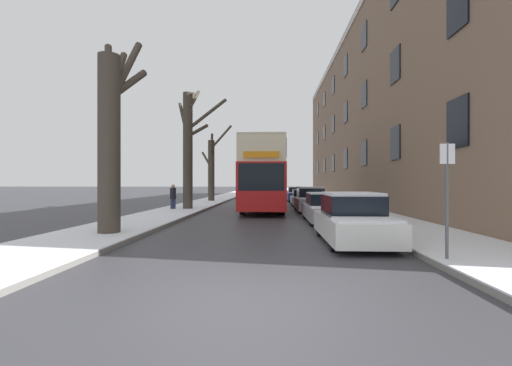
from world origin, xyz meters
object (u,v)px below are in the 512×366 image
bare_tree_left_0 (111,132)px  parked_car_4 (297,195)px  parked_car_0 (353,220)px  double_decker_bus (264,173)px  bare_tree_left_2 (212,168)px  parked_car_1 (324,208)px  parked_car_3 (302,198)px  parked_car_2 (310,200)px  pedestrian_left_sidewalk (173,196)px  bare_tree_left_1 (189,145)px  street_sign_post (447,195)px

bare_tree_left_0 → parked_car_4: bare_tree_left_0 is taller
parked_car_0 → double_decker_bus: bearing=103.8°
bare_tree_left_2 → parked_car_0: bare_tree_left_2 is taller
bare_tree_left_2 → parked_car_1: bearing=-63.1°
bare_tree_left_2 → parked_car_3: 9.63m
parked_car_2 → pedestrian_left_sidewalk: size_ratio=2.45×
bare_tree_left_1 → parked_car_4: (7.83, 11.11, -3.60)m
bare_tree_left_2 → parked_car_1: 18.01m
parked_car_0 → parked_car_3: size_ratio=1.02×
parked_car_4 → pedestrian_left_sidewalk: 14.50m
bare_tree_left_0 → bare_tree_left_1: 10.75m
parked_car_0 → street_sign_post: size_ratio=1.57×
street_sign_post → bare_tree_left_0: bearing=158.2°
double_decker_bus → parked_car_0: 12.59m
bare_tree_left_0 → street_sign_post: size_ratio=2.60×
bare_tree_left_0 → street_sign_post: bare_tree_left_0 is taller
bare_tree_left_0 → double_decker_bus: 12.30m
parked_car_2 → street_sign_post: size_ratio=1.56×
bare_tree_left_0 → pedestrian_left_sidewalk: size_ratio=4.07×
parked_car_1 → parked_car_4: size_ratio=1.16×
bare_tree_left_1 → parked_car_1: (7.83, -6.10, -3.64)m
parked_car_2 → street_sign_post: (1.37, -14.06, 0.83)m
bare_tree_left_1 → parked_car_1: size_ratio=1.82×
bare_tree_left_1 → parked_car_0: bare_tree_left_1 is taller
bare_tree_left_0 → parked_car_1: (7.89, 4.62, -2.89)m
pedestrian_left_sidewalk → street_sign_post: size_ratio=0.64×
bare_tree_left_0 → bare_tree_left_2: (-0.18, 20.51, -0.29)m
bare_tree_left_1 → bare_tree_left_2: bearing=91.4°
pedestrian_left_sidewalk → double_decker_bus: bearing=152.7°
bare_tree_left_0 → pedestrian_left_sidewalk: (-0.87, 10.27, -2.58)m
parked_car_3 → parked_car_4: parked_car_4 is taller
parked_car_2 → parked_car_3: size_ratio=1.02×
parked_car_4 → parked_car_2: bearing=-90.0°
parked_car_2 → bare_tree_left_2: bearing=128.5°
bare_tree_left_0 → pedestrian_left_sidewalk: bearing=94.8°
bare_tree_left_1 → parked_car_3: size_ratio=2.01×
bare_tree_left_1 → parked_car_0: (7.83, -11.60, -3.58)m
bare_tree_left_0 → pedestrian_left_sidewalk: bare_tree_left_0 is taller
bare_tree_left_1 → parked_car_2: (7.83, -0.37, -3.57)m
double_decker_bus → parked_car_2: size_ratio=2.51×
parked_car_1 → bare_tree_left_1: bearing=142.1°
bare_tree_left_1 → bare_tree_left_2: bare_tree_left_1 is taller
bare_tree_left_2 → parked_car_3: bare_tree_left_2 is taller
bare_tree_left_2 → parked_car_4: bearing=9.3°
bare_tree_left_0 → bare_tree_left_1: size_ratio=0.84×
double_decker_bus → parked_car_2: (2.97, -0.87, -1.78)m
bare_tree_left_2 → parked_car_3: size_ratio=1.78×
bare_tree_left_0 → parked_car_2: 13.32m
bare_tree_left_0 → parked_car_2: bare_tree_left_0 is taller
bare_tree_left_2 → parked_car_2: 13.22m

